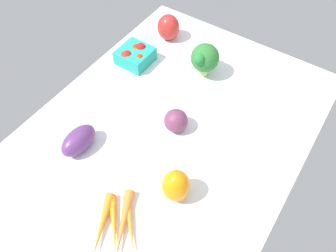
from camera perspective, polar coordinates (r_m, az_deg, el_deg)
The scene contains 8 objects.
tablecloth at distance 99.66cm, azimuth 0.00°, elevation -1.03°, with size 104.00×76.00×2.00cm, color white.
red_onion_center at distance 96.49cm, azimuth 1.38°, elevation 0.94°, with size 7.16×7.16×7.16cm, color #6F3555.
broccoli_head at distance 110.36cm, azimuth 6.35°, elevation 11.69°, with size 11.25×9.75×12.08cm.
bell_pepper_red at distance 126.05cm, azimuth 0.06°, elevation 16.74°, with size 8.18×8.18×9.72cm, color red.
eggplant at distance 96.09cm, azimuth -15.26°, elevation -2.40°, with size 11.68×6.59×6.59cm, color #5E3371.
bell_pepper_orange at distance 83.53cm, azimuth 1.37°, elevation -10.28°, with size 7.23×7.23×10.38cm, color orange.
berry_basket at distance 117.71cm, azimuth -5.81°, elevation 12.12°, with size 10.92×10.92×6.35cm.
carrot_bunch at distance 84.80cm, azimuth -8.95°, elevation -16.42°, with size 18.83×16.03×2.67cm.
Camera 1 is at (48.15, 32.46, 82.00)cm, focal length 35.17 mm.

